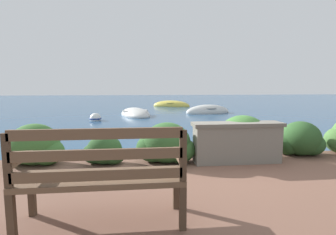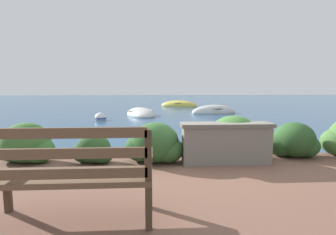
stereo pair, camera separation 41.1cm
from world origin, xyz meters
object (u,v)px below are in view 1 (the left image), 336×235
Objects in this scene: park_bench at (102,174)px; rowboat_far at (171,106)px; rowboat_nearest at (135,114)px; rowboat_mid at (208,112)px; mooring_buoy at (95,119)px.

park_bench is 0.52× the size of rowboat_far.
rowboat_mid is at bearing 84.69° from rowboat_nearest.
rowboat_mid reaches higher than mooring_buoy.
rowboat_nearest is 2.47m from mooring_buoy.
rowboat_nearest is at bearing 87.30° from rowboat_far.
park_bench is at bearing -80.45° from mooring_buoy.
park_bench reaches higher than mooring_buoy.
park_bench is 9.43m from mooring_buoy.
rowboat_nearest is at bearing 46.37° from mooring_buoy.
rowboat_far is at bearing 139.66° from rowboat_nearest.
park_bench is 0.50× the size of rowboat_nearest.
park_bench reaches higher than rowboat_far.
mooring_buoy is at bearing 9.46° from rowboat_mid.
rowboat_mid reaches higher than rowboat_far.
rowboat_nearest is 5.64× the size of mooring_buoy.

